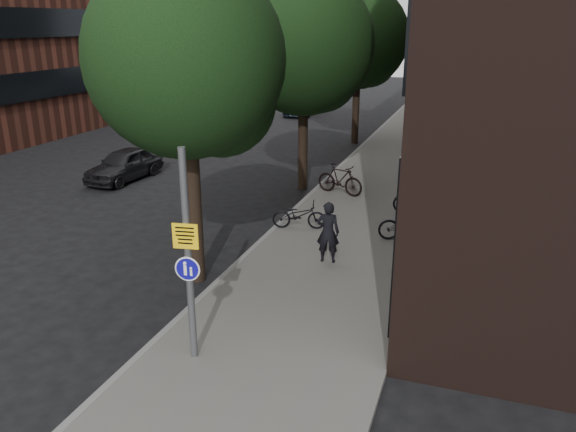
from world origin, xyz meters
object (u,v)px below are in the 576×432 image
at_px(signpost, 188,257).
at_px(parked_bike_facade_near, 410,224).
at_px(pedestrian, 328,232).
at_px(parked_car_near, 124,164).

distance_m(signpost, parked_bike_facade_near, 8.06).
distance_m(pedestrian, parked_car_near, 11.38).
bearing_deg(pedestrian, signpost, 68.81).
bearing_deg(signpost, parked_bike_facade_near, 58.34).
bearing_deg(parked_bike_facade_near, pedestrian, 124.21).
height_order(signpost, parked_car_near, signpost).
bearing_deg(signpost, pedestrian, 67.33).
bearing_deg(parked_bike_facade_near, signpost, 140.58).
height_order(signpost, pedestrian, signpost).
xyz_separation_m(pedestrian, parked_bike_facade_near, (1.80, 2.25, -0.35)).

